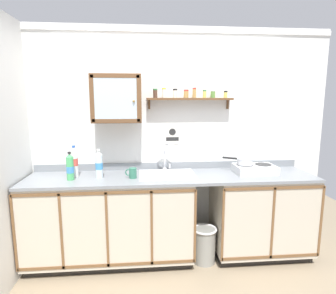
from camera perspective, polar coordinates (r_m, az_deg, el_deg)
The scene contains 17 objects.
floor at distance 3.09m, azimuth 1.50°, elevation -24.74°, with size 6.08×6.08×0.00m, color gray.
back_wall at distance 3.26m, azimuth 0.22°, elevation 1.38°, with size 3.68×0.07×2.53m.
lower_cabinet_run at distance 3.18m, azimuth -11.51°, elevation -14.34°, with size 1.74×0.61×0.91m.
lower_cabinet_run_right at distance 3.42m, azimuth 18.14°, elevation -12.90°, with size 1.06×0.61×0.91m.
countertop at distance 3.02m, azimuth 0.79°, elevation -6.06°, with size 3.04×0.63×0.03m, color gray.
backsplash at distance 3.28m, azimuth 0.27°, elevation -3.77°, with size 3.04×0.02×0.08m, color gray.
sink at distance 3.05m, azimuth -0.24°, elevation -6.09°, with size 0.59×0.48×0.46m.
hot_plate_stove at distance 3.24m, azimuth 17.12°, elevation -4.28°, with size 0.44×0.31×0.09m.
saucepan at distance 3.21m, azimuth 15.20°, elevation -2.75°, with size 0.31×0.22×0.07m.
bottle_water_clear_0 at distance 2.99m, azimuth -13.77°, elevation -3.49°, with size 0.08×0.08×0.30m.
bottle_soda_green_1 at distance 2.99m, azimuth -19.19°, elevation -3.91°, with size 0.07×0.07×0.29m.
bottle_opaque_white_2 at distance 3.10m, azimuth -18.42°, elevation -2.88°, with size 0.08×0.08×0.33m.
mug at distance 2.93m, azimuth -7.20°, elevation -5.24°, with size 0.12×0.08×0.11m.
wall_cabinet at distance 3.05m, azimuth -10.30°, elevation 9.59°, with size 0.51×0.33×0.49m.
spice_shelf at distance 3.16m, azimuth 4.27°, elevation 9.98°, with size 0.95×0.14×0.23m.
warning_sign at distance 3.23m, azimuth 0.89°, elevation 2.53°, with size 0.17×0.01×0.23m.
trash_bin at distance 3.23m, azimuth 7.37°, elevation -18.94°, with size 0.26×0.26×0.39m.
Camera 1 is at (-0.30, -2.53, 1.74)m, focal length 30.14 mm.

